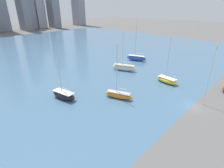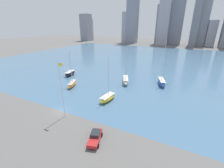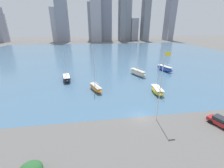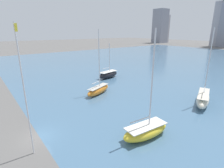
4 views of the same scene
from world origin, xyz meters
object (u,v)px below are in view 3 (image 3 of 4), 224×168
flag_pole (161,86)px  sailboat_black (67,78)px  parked_pickup_red (222,122)px  sailboat_yellow (157,90)px  sailboat_blue (165,68)px  sailboat_cream (138,73)px  sailboat_orange (96,88)px

flag_pole → sailboat_black: (-21.35, 26.28, -6.47)m
parked_pickup_red → sailboat_yellow: bearing=91.8°
sailboat_blue → sailboat_black: size_ratio=1.66×
sailboat_cream → sailboat_yellow: size_ratio=1.02×
sailboat_black → flag_pole: bearing=-61.6°
flag_pole → sailboat_orange: (-11.72, 16.45, -6.50)m
sailboat_yellow → sailboat_orange: size_ratio=1.00×
sailboat_blue → sailboat_orange: 34.05m
sailboat_cream → sailboat_black: 26.39m
sailboat_black → parked_pickup_red: 44.46m
sailboat_yellow → sailboat_black: (-26.89, 13.97, 0.06)m
sailboat_yellow → sailboat_orange: bearing=172.1°
sailboat_black → sailboat_orange: 13.76m
sailboat_blue → parked_pickup_red: sailboat_blue is taller
sailboat_black → parked_pickup_red: (32.72, -30.10, -0.15)m
sailboat_yellow → sailboat_black: size_ratio=1.36×
sailboat_yellow → sailboat_black: bearing=158.2°
sailboat_cream → sailboat_yellow: bearing=-110.4°
sailboat_black → parked_pickup_red: size_ratio=1.81×
sailboat_yellow → sailboat_orange: sailboat_orange is taller
sailboat_cream → parked_pickup_red: sailboat_cream is taller
sailboat_blue → sailboat_black: sailboat_blue is taller
parked_pickup_red → flag_pole: bearing=143.3°
flag_pole → sailboat_orange: bearing=125.5°
sailboat_blue → sailboat_yellow: 24.17m
flag_pole → sailboat_cream: bearing=80.2°
flag_pole → parked_pickup_red: bearing=-18.6°
sailboat_yellow → sailboat_orange: (-17.27, 4.15, 0.03)m
sailboat_blue → sailboat_yellow: sailboat_blue is taller
flag_pole → sailboat_blue: size_ratio=0.85×
sailboat_yellow → parked_pickup_red: bearing=-64.5°
sailboat_orange → parked_pickup_red: sailboat_orange is taller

